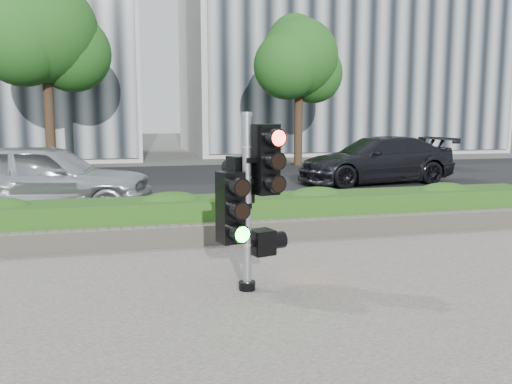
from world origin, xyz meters
TOP-DOWN VIEW (x-y plane):
  - ground at (0.00, 0.00)m, footprint 120.00×120.00m
  - sidewalk at (0.00, -2.50)m, footprint 16.00×11.00m
  - road at (0.00, 10.00)m, footprint 60.00×13.00m
  - curb at (0.00, 3.15)m, footprint 60.00×0.25m
  - stone_wall at (0.00, 1.90)m, footprint 12.00×0.32m
  - hedge at (0.00, 2.55)m, footprint 12.00×1.00m
  - building_right at (11.00, 25.00)m, footprint 18.00×10.00m
  - tree_left at (-4.52, 14.56)m, footprint 4.61×4.03m
  - tree_right at (5.48, 15.55)m, footprint 4.10×3.58m
  - traffic_signal at (-0.55, -0.57)m, footprint 0.79×0.66m
  - car_silver at (-3.66, 5.66)m, footprint 4.87×2.60m
  - car_dark at (5.87, 8.85)m, footprint 5.30×2.57m

SIDE VIEW (x-z plane):
  - ground at x=0.00m, z-range 0.00..0.00m
  - road at x=0.00m, z-range 0.00..0.02m
  - sidewalk at x=0.00m, z-range 0.00..0.03m
  - curb at x=0.00m, z-range 0.00..0.12m
  - stone_wall at x=0.00m, z-range 0.03..0.37m
  - hedge at x=0.00m, z-range 0.03..0.71m
  - car_dark at x=5.87m, z-range 0.02..1.50m
  - car_silver at x=-3.66m, z-range 0.02..1.59m
  - traffic_signal at x=-0.55m, z-range 0.14..2.32m
  - tree_right at x=5.48m, z-range 1.22..7.75m
  - tree_left at x=-4.52m, z-range 1.37..8.72m
  - building_right at x=11.00m, z-range 0.00..12.00m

